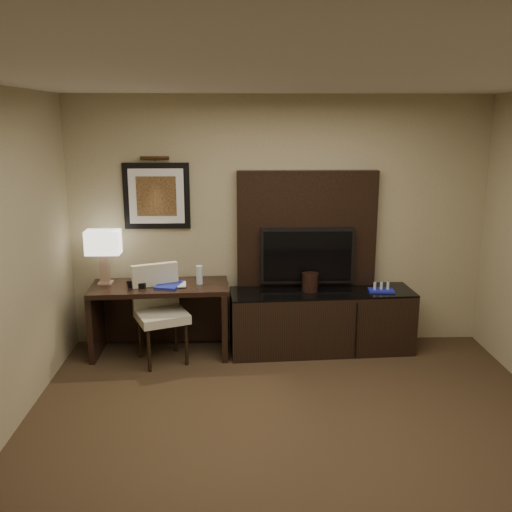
{
  "coord_description": "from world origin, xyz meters",
  "views": [
    {
      "loc": [
        -0.44,
        -3.57,
        2.45
      ],
      "look_at": [
        -0.27,
        1.8,
        1.15
      ],
      "focal_mm": 40.0,
      "sensor_mm": 36.0,
      "label": 1
    }
  ],
  "objects_px": {
    "desk": "(161,320)",
    "table_lamp": "(104,258)",
    "ice_bucket": "(310,282)",
    "credenza": "(321,321)",
    "tv": "(307,256)",
    "water_bottle": "(199,275)",
    "minibar_tray": "(381,287)",
    "desk_chair": "(162,315)",
    "desk_phone": "(139,282)"
  },
  "relations": [
    {
      "from": "table_lamp",
      "to": "ice_bucket",
      "type": "relative_size",
      "value": 2.8
    },
    {
      "from": "tv",
      "to": "table_lamp",
      "type": "xyz_separation_m",
      "value": [
        -2.14,
        -0.12,
        0.01
      ]
    },
    {
      "from": "ice_bucket",
      "to": "tv",
      "type": "bearing_deg",
      "value": 96.46
    },
    {
      "from": "credenza",
      "to": "ice_bucket",
      "type": "relative_size",
      "value": 9.96
    },
    {
      "from": "tv",
      "to": "desk_phone",
      "type": "xyz_separation_m",
      "value": [
        -1.77,
        -0.22,
        -0.21
      ]
    },
    {
      "from": "table_lamp",
      "to": "minibar_tray",
      "type": "distance_m",
      "value": 2.92
    },
    {
      "from": "tv",
      "to": "water_bottle",
      "type": "relative_size",
      "value": 5.08
    },
    {
      "from": "desk_chair",
      "to": "credenza",
      "type": "bearing_deg",
      "value": -14.62
    },
    {
      "from": "tv",
      "to": "desk_phone",
      "type": "relative_size",
      "value": 5.51
    },
    {
      "from": "credenza",
      "to": "ice_bucket",
      "type": "distance_m",
      "value": 0.45
    },
    {
      "from": "credenza",
      "to": "tv",
      "type": "distance_m",
      "value": 0.72
    },
    {
      "from": "tv",
      "to": "credenza",
      "type": "bearing_deg",
      "value": -46.51
    },
    {
      "from": "desk",
      "to": "water_bottle",
      "type": "distance_m",
      "value": 0.63
    },
    {
      "from": "credenza",
      "to": "minibar_tray",
      "type": "height_order",
      "value": "minibar_tray"
    },
    {
      "from": "desk_chair",
      "to": "desk_phone",
      "type": "height_order",
      "value": "desk_chair"
    },
    {
      "from": "tv",
      "to": "water_bottle",
      "type": "height_order",
      "value": "tv"
    },
    {
      "from": "desk_phone",
      "to": "water_bottle",
      "type": "distance_m",
      "value": 0.63
    },
    {
      "from": "tv",
      "to": "desk_chair",
      "type": "bearing_deg",
      "value": -165.53
    },
    {
      "from": "table_lamp",
      "to": "desk_phone",
      "type": "distance_m",
      "value": 0.44
    },
    {
      "from": "ice_bucket",
      "to": "minibar_tray",
      "type": "bearing_deg",
      "value": -2.66
    },
    {
      "from": "minibar_tray",
      "to": "desk_chair",
      "type": "bearing_deg",
      "value": -174.84
    },
    {
      "from": "desk_phone",
      "to": "minibar_tray",
      "type": "bearing_deg",
      "value": 12.88
    },
    {
      "from": "ice_bucket",
      "to": "credenza",
      "type": "bearing_deg",
      "value": -2.55
    },
    {
      "from": "desk",
      "to": "minibar_tray",
      "type": "bearing_deg",
      "value": -3.2
    },
    {
      "from": "desk_phone",
      "to": "tv",
      "type": "bearing_deg",
      "value": 19.17
    },
    {
      "from": "table_lamp",
      "to": "tv",
      "type": "bearing_deg",
      "value": 3.1
    },
    {
      "from": "ice_bucket",
      "to": "minibar_tray",
      "type": "distance_m",
      "value": 0.76
    },
    {
      "from": "credenza",
      "to": "ice_bucket",
      "type": "bearing_deg",
      "value": 173.83
    },
    {
      "from": "desk",
      "to": "desk_chair",
      "type": "relative_size",
      "value": 1.41
    },
    {
      "from": "tv",
      "to": "ice_bucket",
      "type": "xyz_separation_m",
      "value": [
        0.02,
        -0.15,
        -0.25
      ]
    },
    {
      "from": "tv",
      "to": "table_lamp",
      "type": "bearing_deg",
      "value": -176.9
    },
    {
      "from": "desk",
      "to": "table_lamp",
      "type": "relative_size",
      "value": 2.6
    },
    {
      "from": "desk_phone",
      "to": "ice_bucket",
      "type": "distance_m",
      "value": 1.79
    },
    {
      "from": "ice_bucket",
      "to": "desk",
      "type": "bearing_deg",
      "value": -178.58
    },
    {
      "from": "desk_chair",
      "to": "desk",
      "type": "bearing_deg",
      "value": 78.0
    },
    {
      "from": "water_bottle",
      "to": "minibar_tray",
      "type": "xyz_separation_m",
      "value": [
        1.92,
        -0.02,
        -0.14
      ]
    },
    {
      "from": "table_lamp",
      "to": "desk_chair",
      "type": "bearing_deg",
      "value": -24.41
    },
    {
      "from": "table_lamp",
      "to": "minibar_tray",
      "type": "height_order",
      "value": "table_lamp"
    },
    {
      "from": "desk",
      "to": "minibar_tray",
      "type": "distance_m",
      "value": 2.36
    },
    {
      "from": "water_bottle",
      "to": "minibar_tray",
      "type": "distance_m",
      "value": 1.92
    },
    {
      "from": "credenza",
      "to": "table_lamp",
      "type": "height_order",
      "value": "table_lamp"
    },
    {
      "from": "desk",
      "to": "credenza",
      "type": "distance_m",
      "value": 1.71
    },
    {
      "from": "desk_phone",
      "to": "credenza",
      "type": "bearing_deg",
      "value": 13.98
    },
    {
      "from": "desk",
      "to": "table_lamp",
      "type": "bearing_deg",
      "value": 169.3
    },
    {
      "from": "table_lamp",
      "to": "water_bottle",
      "type": "height_order",
      "value": "table_lamp"
    },
    {
      "from": "desk",
      "to": "ice_bucket",
      "type": "bearing_deg",
      "value": -1.88
    },
    {
      "from": "credenza",
      "to": "water_bottle",
      "type": "height_order",
      "value": "water_bottle"
    },
    {
      "from": "tv",
      "to": "desk_phone",
      "type": "bearing_deg",
      "value": -173.02
    },
    {
      "from": "tv",
      "to": "minibar_tray",
      "type": "relative_size",
      "value": 3.8
    },
    {
      "from": "table_lamp",
      "to": "minibar_tray",
      "type": "bearing_deg",
      "value": -1.39
    }
  ]
}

